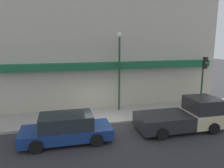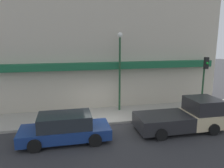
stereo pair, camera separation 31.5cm
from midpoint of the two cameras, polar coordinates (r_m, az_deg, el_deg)
ground_plane at (r=13.91m, az=-1.06°, el=-10.72°), size 80.00×80.00×0.00m
sidewalk at (r=15.34m, az=-2.24°, el=-8.24°), size 36.00×3.18×0.15m
building at (r=17.47m, az=-4.25°, el=12.43°), size 19.80×3.80×11.13m
pickup_truck at (r=13.73m, az=19.08°, el=-8.09°), size 5.11×2.29×1.86m
parked_car at (r=11.87m, az=-11.39°, el=-11.23°), size 4.66×2.05×1.48m
fire_hydrant at (r=14.07m, az=-9.97°, el=-8.54°), size 0.16×0.16×0.65m
street_lamp at (r=15.57m, az=2.62°, el=5.59°), size 0.36×0.36×5.61m
traffic_light at (r=16.55m, az=23.51°, el=2.18°), size 0.28×0.42×3.93m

